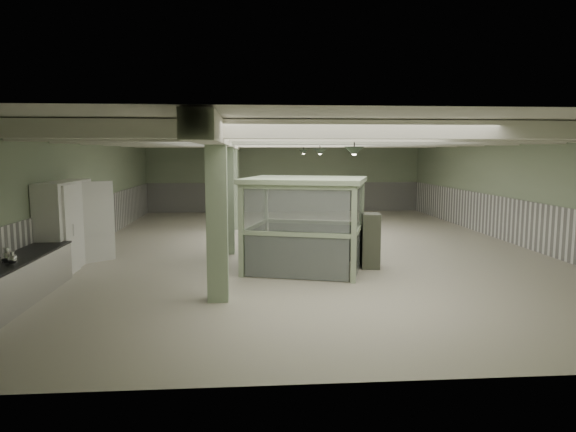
{
  "coord_description": "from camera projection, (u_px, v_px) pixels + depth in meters",
  "views": [
    {
      "loc": [
        -1.86,
        -16.37,
        3.02
      ],
      "look_at": [
        -0.78,
        -2.46,
        1.3
      ],
      "focal_mm": 32.0,
      "sensor_mm": 36.0,
      "label": 1
    }
  ],
  "objects": [
    {
      "name": "column_b",
      "position": [
        227.0,
        194.0,
        15.31
      ],
      "size": [
        0.42,
        0.42,
        3.6
      ],
      "primitive_type": "cube",
      "color": "#9AB08D",
      "rests_on": "floor"
    },
    {
      "name": "guard_booth",
      "position": [
        305.0,
        207.0,
        13.17
      ],
      "size": [
        3.58,
        3.28,
        2.39
      ],
      "rotation": [
        0.0,
        0.0,
        -0.29
      ],
      "color": "#A3B893",
      "rests_on": "floor"
    },
    {
      "name": "ceiling",
      "position": [
        307.0,
        135.0,
        16.27
      ],
      "size": [
        14.0,
        20.0,
        0.02
      ],
      "primitive_type": "cube",
      "color": "silver",
      "rests_on": "wall_back"
    },
    {
      "name": "walkin_cooler",
      "position": [
        66.0,
        223.0,
        13.4
      ],
      "size": [
        1.18,
        2.6,
        2.39
      ],
      "color": "white",
      "rests_on": "floor"
    },
    {
      "name": "beam_g",
      "position": [
        288.0,
        144.0,
        23.71
      ],
      "size": [
        13.9,
        0.35,
        0.32
      ],
      "primitive_type": "cube",
      "color": "white",
      "rests_on": "ceiling"
    },
    {
      "name": "wall_back",
      "position": [
        284.0,
        177.0,
        26.39
      ],
      "size": [
        14.0,
        0.02,
        3.6
      ],
      "primitive_type": "cube",
      "color": "#90A281",
      "rests_on": "floor"
    },
    {
      "name": "pitcher_near",
      "position": [
        7.0,
        256.0,
        9.86
      ],
      "size": [
        0.22,
        0.25,
        0.31
      ],
      "primitive_type": null,
      "rotation": [
        0.0,
        0.0,
        0.06
      ],
      "color": "silver",
      "rests_on": "prep_counter"
    },
    {
      "name": "wall_right",
      "position": [
        516.0,
        190.0,
        17.03
      ],
      "size": [
        0.02,
        20.0,
        3.6
      ],
      "primitive_type": "cube",
      "color": "#90A281",
      "rests_on": "floor"
    },
    {
      "name": "column_d",
      "position": [
        235.0,
        179.0,
        24.22
      ],
      "size": [
        0.42,
        0.42,
        3.6
      ],
      "primitive_type": "cube",
      "color": "#9AB08D",
      "rests_on": "floor"
    },
    {
      "name": "beam_e",
      "position": [
        299.0,
        142.0,
        18.77
      ],
      "size": [
        13.9,
        0.35,
        0.32
      ],
      "primitive_type": "cube",
      "color": "white",
      "rests_on": "ceiling"
    },
    {
      "name": "wall_left",
      "position": [
        83.0,
        192.0,
        15.95
      ],
      "size": [
        0.02,
        20.0,
        3.6
      ],
      "primitive_type": "cube",
      "color": "#90A281",
      "rests_on": "floor"
    },
    {
      "name": "floor",
      "position": [
        306.0,
        246.0,
        16.71
      ],
      "size": [
        20.0,
        20.0,
        0.0
      ],
      "primitive_type": "plane",
      "color": "beige",
      "rests_on": "ground"
    },
    {
      "name": "column_c",
      "position": [
        232.0,
        184.0,
        20.26
      ],
      "size": [
        0.42,
        0.42,
        3.6
      ],
      "primitive_type": "cube",
      "color": "#9AB08D",
      "rests_on": "floor"
    },
    {
      "name": "pitcher_far",
      "position": [
        12.0,
        258.0,
        9.78
      ],
      "size": [
        0.18,
        0.2,
        0.25
      ],
      "primitive_type": null,
      "rotation": [
        0.0,
        0.0,
        -0.07
      ],
      "color": "silver",
      "rests_on": "prep_counter"
    },
    {
      "name": "wall_front",
      "position": [
        394.0,
        248.0,
        6.6
      ],
      "size": [
        14.0,
        0.02,
        3.6
      ],
      "primitive_type": "cube",
      "color": "#90A281",
      "rests_on": "floor"
    },
    {
      "name": "orange_bowl",
      "position": [
        9.0,
        260.0,
        9.97
      ],
      "size": [
        0.31,
        0.31,
        0.1
      ],
      "primitive_type": "cylinder",
      "rotation": [
        0.0,
        0.0,
        -0.18
      ],
      "color": "#B2B2B7",
      "rests_on": "prep_counter"
    },
    {
      "name": "pendant_mid",
      "position": [
        320.0,
        152.0,
        16.87
      ],
      "size": [
        0.44,
        0.44,
        0.22
      ],
      "primitive_type": "cone",
      "rotation": [
        3.14,
        0.0,
        0.0
      ],
      "color": "#303D2E",
      "rests_on": "ceiling"
    },
    {
      "name": "wainscot_right",
      "position": [
        513.0,
        221.0,
        17.16
      ],
      "size": [
        0.05,
        19.9,
        1.5
      ],
      "primitive_type": "cube",
      "color": "white",
      "rests_on": "floor"
    },
    {
      "name": "pendant_front",
      "position": [
        354.0,
        152.0,
        11.43
      ],
      "size": [
        0.44,
        0.44,
        0.22
      ],
      "primitive_type": "cone",
      "rotation": [
        3.14,
        0.0,
        0.0
      ],
      "color": "#303D2E",
      "rests_on": "ceiling"
    },
    {
      "name": "wainscot_left",
      "position": [
        85.0,
        226.0,
        16.08
      ],
      "size": [
        0.05,
        19.9,
        1.5
      ],
      "primitive_type": "cube",
      "color": "white",
      "rests_on": "floor"
    },
    {
      "name": "prep_counter",
      "position": [
        13.0,
        283.0,
        10.17
      ],
      "size": [
        0.8,
        4.56,
        0.91
      ],
      "color": "silver",
      "rests_on": "floor"
    },
    {
      "name": "filing_cabinet",
      "position": [
        371.0,
        241.0,
        13.55
      ],
      "size": [
        0.57,
        0.73,
        1.44
      ],
      "primitive_type": "cube",
      "rotation": [
        0.0,
        0.0,
        -0.16
      ],
      "color": "#555A4B",
      "rests_on": "floor"
    },
    {
      "name": "pendant_back",
      "position": [
        304.0,
        152.0,
        21.82
      ],
      "size": [
        0.44,
        0.44,
        0.22
      ],
      "primitive_type": "cone",
      "rotation": [
        3.14,
        0.0,
        0.0
      ],
      "color": "#303D2E",
      "rests_on": "ceiling"
    },
    {
      "name": "beam_f",
      "position": [
        293.0,
        143.0,
        21.24
      ],
      "size": [
        13.9,
        0.35,
        0.32
      ],
      "primitive_type": "cube",
      "color": "white",
      "rests_on": "ceiling"
    },
    {
      "name": "beam_a",
      "position": [
        356.0,
        130.0,
        8.87
      ],
      "size": [
        13.9,
        0.35,
        0.32
      ],
      "primitive_type": "cube",
      "color": "white",
      "rests_on": "ceiling"
    },
    {
      "name": "girder",
      "position": [
        228.0,
        141.0,
        16.11
      ],
      "size": [
        0.45,
        19.9,
        0.4
      ],
      "primitive_type": "cube",
      "color": "white",
      "rests_on": "ceiling"
    },
    {
      "name": "beam_b",
      "position": [
        332.0,
        135.0,
        11.35
      ],
      "size": [
        13.9,
        0.35,
        0.32
      ],
      "primitive_type": "cube",
      "color": "white",
      "rests_on": "ceiling"
    },
    {
      "name": "beam_d",
      "position": [
        307.0,
        140.0,
        16.29
      ],
      "size": [
        13.9,
        0.35,
        0.32
      ],
      "primitive_type": "cube",
      "color": "white",
      "rests_on": "ceiling"
    },
    {
      "name": "wainscot_back",
      "position": [
        285.0,
        197.0,
        26.49
      ],
      "size": [
        13.9,
        0.05,
        1.5
      ],
      "primitive_type": "cube",
      "color": "white",
      "rests_on": "floor"
    },
    {
      "name": "beam_c",
      "position": [
        317.0,
        138.0,
        13.82
      ],
      "size": [
        13.9,
        0.35,
        0.32
      ],
      "primitive_type": "cube",
      "color": "white",
      "rests_on": "ceiling"
    },
    {
      "name": "column_a",
      "position": [
        217.0,
        214.0,
        10.36
      ],
      "size": [
        0.42,
        0.42,
        3.6
      ],
      "primitive_type": "cube",
      "color": "#9AB08D",
      "rests_on": "floor"
    }
  ]
}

